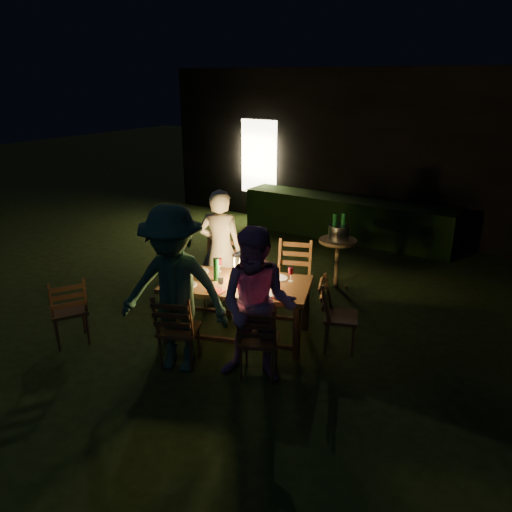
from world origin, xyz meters
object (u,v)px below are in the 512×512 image
Objects in this scene: chair_near_right at (259,352)px; person_opp_left at (174,291)px; chair_near_left at (179,342)px; chair_end at (339,327)px; bottle_bucket_b at (343,229)px; chair_spare at (71,322)px; person_house_side at (221,249)px; chair_far_right at (292,292)px; dining_table at (237,288)px; side_table at (338,245)px; lantern at (242,269)px; ice_bucket at (338,232)px; bottle_table at (216,269)px; chair_far_left at (220,287)px; person_opp_right at (258,307)px; bottle_bucket_a at (334,229)px.

person_opp_left is (-0.83, -0.34, 0.64)m from chair_near_right.
chair_near_left is 0.90m from chair_near_right.
chair_end is 2.79× the size of bottle_bucket_b.
chair_spare is 0.56× the size of person_house_side.
chair_far_right reaches higher than chair_spare.
chair_far_right reaches higher than chair_near_left.
chair_end is (0.90, -0.51, -0.04)m from chair_far_right.
dining_table is 2.15× the size of chair_end.
person_house_side is 2.18× the size of side_table.
chair_end is 2.55× the size of lantern.
chair_spare is 3.05× the size of ice_bucket.
ice_bucket is at bearing -116.35° from chair_far_right.
lantern is 1.09× the size of bottle_bucket_b.
bottle_table reaches higher than dining_table.
lantern is at bearing -20.76° from chair_spare.
lantern is at bearing 53.98° from chair_near_left.
bottle_table is (-0.07, 0.79, 0.58)m from chair_near_left.
chair_near_left reaches higher than chair_near_right.
bottle_table is at bearing -151.37° from lantern.
person_opp_left reaches higher than side_table.
person_opp_right is at bearing 115.24° from chair_far_left.
bottle_table is (-0.91, 0.50, 0.59)m from chair_near_right.
chair_near_right is 2.84× the size of bottle_bucket_b.
chair_far_right is 3.40× the size of ice_bucket.
person_house_side is at bearing 90.00° from person_opp_left.
chair_near_right is at bearing -59.59° from dining_table.
chair_near_right is at bearing -46.97° from chair_end.
lantern is at bearing 112.43° from chair_near_right.
chair_spare is 2.86× the size of bottle_bucket_b.
bottle_table is (0.44, -0.66, 0.57)m from chair_far_left.
bottle_bucket_a is at bearing -145.62° from person_house_side.
chair_spare is at bearing -121.44° from bottle_bucket_b.
chair_spare is at bearing 39.63° from chair_far_left.
ice_bucket is (0.36, 2.01, -0.01)m from lantern.
person_opp_left reaches higher than chair_spare.
lantern is at bearing -100.22° from ice_bucket.
bottle_bucket_b is at bearing 78.63° from lantern.
bottle_bucket_a is at bearing -114.03° from chair_far_right.
person_opp_right is 0.90m from person_opp_left.
chair_near_left is at bearing -100.84° from ice_bucket.
chair_spare is at bearing -121.11° from ice_bucket.
person_opp_right is at bearing -95.03° from chair_near_right.
chair_spare is 2.13m from lantern.
person_house_side is 1.81m from ice_bucket.
ice_bucket is at bearing -141.34° from bottle_bucket_b.
bottle_table is at bearing 70.83° from chair_near_left.
person_opp_right reaches higher than side_table.
chair_near_right is 3.24× the size of bottle_table.
dining_table is 0.95m from person_house_side.
chair_near_right is 0.55× the size of person_house_side.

